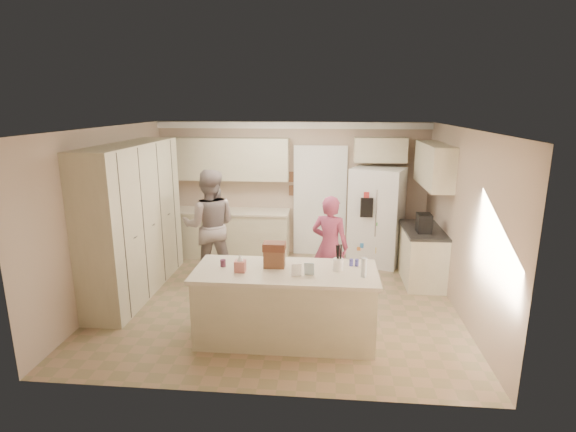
# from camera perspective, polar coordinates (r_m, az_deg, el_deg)

# --- Properties ---
(floor) EXTENTS (5.20, 4.60, 0.02)m
(floor) POSITION_cam_1_polar(r_m,az_deg,el_deg) (7.01, -1.09, -10.73)
(floor) COLOR #907458
(floor) RESTS_ON ground
(ceiling) EXTENTS (5.20, 4.60, 0.02)m
(ceiling) POSITION_cam_1_polar(r_m,az_deg,el_deg) (6.36, -1.20, 11.20)
(ceiling) COLOR white
(ceiling) RESTS_ON wall_back
(wall_back) EXTENTS (5.20, 0.02, 2.60)m
(wall_back) POSITION_cam_1_polar(r_m,az_deg,el_deg) (8.81, 0.50, 3.44)
(wall_back) COLOR tan
(wall_back) RESTS_ON ground
(wall_front) EXTENTS (5.20, 0.02, 2.60)m
(wall_front) POSITION_cam_1_polar(r_m,az_deg,el_deg) (4.39, -4.48, -7.82)
(wall_front) COLOR tan
(wall_front) RESTS_ON ground
(wall_left) EXTENTS (0.02, 4.60, 2.60)m
(wall_left) POSITION_cam_1_polar(r_m,az_deg,el_deg) (7.32, -21.91, 0.18)
(wall_left) COLOR tan
(wall_left) RESTS_ON ground
(wall_right) EXTENTS (0.02, 4.60, 2.60)m
(wall_right) POSITION_cam_1_polar(r_m,az_deg,el_deg) (6.80, 21.29, -0.78)
(wall_right) COLOR tan
(wall_right) RESTS_ON ground
(crown_back) EXTENTS (5.20, 0.08, 0.12)m
(crown_back) POSITION_cam_1_polar(r_m,az_deg,el_deg) (8.62, 0.49, 11.44)
(crown_back) COLOR white
(crown_back) RESTS_ON wall_back
(pantry_bank) EXTENTS (0.60, 2.60, 2.35)m
(pantry_bank) POSITION_cam_1_polar(r_m,az_deg,el_deg) (7.39, -18.98, -0.44)
(pantry_bank) COLOR #C2BA99
(pantry_bank) RESTS_ON floor
(back_base_cab) EXTENTS (2.20, 0.60, 0.88)m
(back_base_cab) POSITION_cam_1_polar(r_m,az_deg,el_deg) (8.88, -7.10, -2.30)
(back_base_cab) COLOR #C2BA99
(back_base_cab) RESTS_ON floor
(back_countertop) EXTENTS (2.24, 0.63, 0.04)m
(back_countertop) POSITION_cam_1_polar(r_m,az_deg,el_deg) (8.75, -7.20, 0.57)
(back_countertop) COLOR beige
(back_countertop) RESTS_ON back_base_cab
(back_upper_cab) EXTENTS (2.20, 0.35, 0.80)m
(back_upper_cab) POSITION_cam_1_polar(r_m,az_deg,el_deg) (8.70, -7.22, 7.19)
(back_upper_cab) COLOR #C2BA99
(back_upper_cab) RESTS_ON wall_back
(doorway_opening) EXTENTS (0.90, 0.06, 2.10)m
(doorway_opening) POSITION_cam_1_polar(r_m,az_deg,el_deg) (8.80, 4.06, 1.73)
(doorway_opening) COLOR black
(doorway_opening) RESTS_ON floor
(doorway_casing) EXTENTS (1.02, 0.03, 2.22)m
(doorway_casing) POSITION_cam_1_polar(r_m,az_deg,el_deg) (8.77, 4.05, 1.68)
(doorway_casing) COLOR white
(doorway_casing) RESTS_ON floor
(wall_frame_upper) EXTENTS (0.15, 0.02, 0.20)m
(wall_frame_upper) POSITION_cam_1_polar(r_m,az_deg,el_deg) (8.72, 0.62, 5.00)
(wall_frame_upper) COLOR brown
(wall_frame_upper) RESTS_ON wall_back
(wall_frame_lower) EXTENTS (0.15, 0.02, 0.20)m
(wall_frame_lower) POSITION_cam_1_polar(r_m,az_deg,el_deg) (8.77, 0.61, 3.26)
(wall_frame_lower) COLOR brown
(wall_frame_lower) RESTS_ON wall_back
(refrigerator) EXTENTS (1.09, 0.98, 1.80)m
(refrigerator) POSITION_cam_1_polar(r_m,az_deg,el_deg) (8.46, 11.17, -0.07)
(refrigerator) COLOR white
(refrigerator) RESTS_ON floor
(fridge_seam) EXTENTS (0.02, 0.02, 1.78)m
(fridge_seam) POSITION_cam_1_polar(r_m,az_deg,el_deg) (8.11, 11.42, -0.68)
(fridge_seam) COLOR gray
(fridge_seam) RESTS_ON refrigerator
(fridge_dispenser) EXTENTS (0.22, 0.03, 0.35)m
(fridge_dispenser) POSITION_cam_1_polar(r_m,az_deg,el_deg) (8.02, 9.95, 1.06)
(fridge_dispenser) COLOR black
(fridge_dispenser) RESTS_ON refrigerator
(fridge_handle_l) EXTENTS (0.02, 0.02, 0.85)m
(fridge_handle_l) POSITION_cam_1_polar(r_m,az_deg,el_deg) (8.06, 11.13, 0.33)
(fridge_handle_l) COLOR silver
(fridge_handle_l) RESTS_ON refrigerator
(fridge_handle_r) EXTENTS (0.02, 0.02, 0.85)m
(fridge_handle_r) POSITION_cam_1_polar(r_m,az_deg,el_deg) (8.07, 11.84, 0.31)
(fridge_handle_r) COLOR silver
(fridge_handle_r) RESTS_ON refrigerator
(over_fridge_cab) EXTENTS (0.95, 0.35, 0.45)m
(over_fridge_cab) POSITION_cam_1_polar(r_m,az_deg,el_deg) (8.54, 11.64, 8.23)
(over_fridge_cab) COLOR #C2BA99
(over_fridge_cab) RESTS_ON wall_back
(right_base_cab) EXTENTS (0.60, 1.20, 0.88)m
(right_base_cab) POSITION_cam_1_polar(r_m,az_deg,el_deg) (7.89, 16.62, -4.91)
(right_base_cab) COLOR #C2BA99
(right_base_cab) RESTS_ON floor
(right_countertop) EXTENTS (0.63, 1.24, 0.04)m
(right_countertop) POSITION_cam_1_polar(r_m,az_deg,el_deg) (7.76, 16.79, -1.69)
(right_countertop) COLOR #2D2B28
(right_countertop) RESTS_ON right_base_cab
(right_upper_cab) EXTENTS (0.35, 1.50, 0.70)m
(right_upper_cab) POSITION_cam_1_polar(r_m,az_deg,el_deg) (7.77, 18.03, 6.16)
(right_upper_cab) COLOR #C2BA99
(right_upper_cab) RESTS_ON wall_right
(coffee_maker) EXTENTS (0.22, 0.28, 0.30)m
(coffee_maker) POSITION_cam_1_polar(r_m,az_deg,el_deg) (7.52, 16.87, -0.86)
(coffee_maker) COLOR black
(coffee_maker) RESTS_ON right_countertop
(island_base) EXTENTS (2.20, 0.90, 0.88)m
(island_base) POSITION_cam_1_polar(r_m,az_deg,el_deg) (5.81, -0.31, -11.33)
(island_base) COLOR #C2BA99
(island_base) RESTS_ON floor
(island_top) EXTENTS (2.28, 0.96, 0.05)m
(island_top) POSITION_cam_1_polar(r_m,az_deg,el_deg) (5.62, -0.32, -7.10)
(island_top) COLOR beige
(island_top) RESTS_ON island_base
(utensil_crock) EXTENTS (0.13, 0.13, 0.15)m
(utensil_crock) POSITION_cam_1_polar(r_m,az_deg,el_deg) (5.61, 6.38, -6.13)
(utensil_crock) COLOR white
(utensil_crock) RESTS_ON island_top
(tissue_box) EXTENTS (0.13, 0.13, 0.14)m
(tissue_box) POSITION_cam_1_polar(r_m,az_deg,el_deg) (5.57, -6.09, -6.33)
(tissue_box) COLOR #BF6C64
(tissue_box) RESTS_ON island_top
(tissue_plume) EXTENTS (0.08, 0.08, 0.08)m
(tissue_plume) POSITION_cam_1_polar(r_m,az_deg,el_deg) (5.54, -6.12, -5.26)
(tissue_plume) COLOR white
(tissue_plume) RESTS_ON tissue_box
(dollhouse_body) EXTENTS (0.26, 0.18, 0.22)m
(dollhouse_body) POSITION_cam_1_polar(r_m,az_deg,el_deg) (5.68, -1.74, -5.41)
(dollhouse_body) COLOR brown
(dollhouse_body) RESTS_ON island_top
(dollhouse_roof) EXTENTS (0.28, 0.20, 0.10)m
(dollhouse_roof) POSITION_cam_1_polar(r_m,az_deg,el_deg) (5.63, -1.75, -3.88)
(dollhouse_roof) COLOR #592D1E
(dollhouse_roof) RESTS_ON dollhouse_body
(jam_jar) EXTENTS (0.07, 0.07, 0.09)m
(jam_jar) POSITION_cam_1_polar(r_m,az_deg,el_deg) (5.77, -8.25, -5.94)
(jam_jar) COLOR #59263F
(jam_jar) RESTS_ON island_top
(greeting_card_a) EXTENTS (0.12, 0.06, 0.16)m
(greeting_card_a) POSITION_cam_1_polar(r_m,az_deg,el_deg) (5.39, 1.07, -6.87)
(greeting_card_a) COLOR white
(greeting_card_a) RESTS_ON island_top
(greeting_card_b) EXTENTS (0.12, 0.05, 0.16)m
(greeting_card_b) POSITION_cam_1_polar(r_m,az_deg,el_deg) (5.43, 2.70, -6.73)
(greeting_card_b) COLOR silver
(greeting_card_b) RESTS_ON island_top
(water_bottle) EXTENTS (0.07, 0.07, 0.24)m
(water_bottle) POSITION_cam_1_polar(r_m,az_deg,el_deg) (5.43, 9.62, -6.47)
(water_bottle) COLOR silver
(water_bottle) RESTS_ON island_top
(shaker_salt) EXTENTS (0.05, 0.05, 0.09)m
(shaker_salt) POSITION_cam_1_polar(r_m,az_deg,el_deg) (5.79, 8.04, -5.86)
(shaker_salt) COLOR #3D3C94
(shaker_salt) RESTS_ON island_top
(shaker_pepper) EXTENTS (0.05, 0.05, 0.09)m
(shaker_pepper) POSITION_cam_1_polar(r_m,az_deg,el_deg) (5.79, 8.73, -5.87)
(shaker_pepper) COLOR #3D3C94
(shaker_pepper) RESTS_ON island_top
(teen_boy) EXTENTS (1.02, 0.85, 1.89)m
(teen_boy) POSITION_cam_1_polar(r_m,az_deg,el_deg) (7.62, -9.89, -1.22)
(teen_boy) COLOR gray
(teen_boy) RESTS_ON floor
(teen_girl) EXTENTS (0.67, 0.54, 1.59)m
(teen_girl) POSITION_cam_1_polar(r_m,az_deg,el_deg) (6.96, 5.33, -3.84)
(teen_girl) COLOR #B14357
(teen_girl) RESTS_ON floor
(fridge_magnets) EXTENTS (0.76, 0.02, 1.44)m
(fridge_magnets) POSITION_cam_1_polar(r_m,az_deg,el_deg) (8.11, 11.43, -0.70)
(fridge_magnets) COLOR tan
(fridge_magnets) RESTS_ON refrigerator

